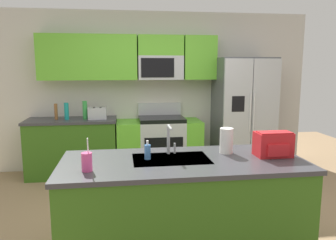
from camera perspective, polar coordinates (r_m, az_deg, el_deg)
ground_plane at (r=3.89m, az=1.59°, el=-16.94°), size 9.00×9.00×0.00m
kitchen_wall_unit at (r=5.54m, az=-3.46°, el=6.76°), size 5.20×0.43×2.60m
back_counter at (r=5.44m, az=-16.15°, el=-4.52°), size 1.38×0.63×0.90m
range_oven at (r=5.42m, az=-1.52°, el=-4.29°), size 1.36×0.61×1.10m
refrigerator at (r=5.59m, az=12.81°, el=0.92°), size 0.90×0.76×1.85m
island_counter at (r=3.09m, az=2.55°, el=-14.84°), size 2.14×0.94×0.90m
toaster at (r=5.25m, az=-12.08°, el=1.14°), size 0.28×0.16×0.18m
pepper_mill at (r=5.37m, az=-18.76°, el=1.38°), size 0.05×0.05×0.25m
bottle_green at (r=5.27m, az=-14.13°, el=1.66°), size 0.07×0.07×0.28m
bottle_teal at (r=5.30m, az=-17.11°, el=1.45°), size 0.07×0.07×0.26m
sink_faucet at (r=3.06m, az=0.25°, el=-2.94°), size 0.08×0.21×0.28m
drink_cup_pink at (r=2.69m, az=-13.82°, el=-7.01°), size 0.08×0.08×0.27m
soap_dispenser at (r=2.94m, az=-3.56°, el=-5.48°), size 0.06×0.06×0.17m
paper_towel_roll at (r=3.17m, az=10.04°, el=-3.54°), size 0.12×0.12×0.24m
backpack at (r=3.17m, az=17.71°, el=-3.90°), size 0.32×0.22×0.23m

